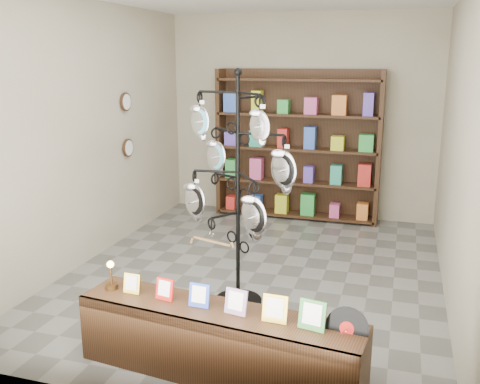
# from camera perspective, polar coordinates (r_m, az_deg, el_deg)

# --- Properties ---
(ground) EXTENTS (5.00, 5.00, 0.00)m
(ground) POSITION_cam_1_polar(r_m,az_deg,el_deg) (6.09, 1.63, -8.56)
(ground) COLOR slate
(ground) RESTS_ON ground
(room_envelope) EXTENTS (5.00, 5.00, 5.00)m
(room_envelope) POSITION_cam_1_polar(r_m,az_deg,el_deg) (5.65, 1.76, 9.06)
(room_envelope) COLOR #B2A88F
(room_envelope) RESTS_ON ground
(display_tree) EXTENTS (1.24, 1.24, 2.26)m
(display_tree) POSITION_cam_1_polar(r_m,az_deg,el_deg) (4.98, -0.22, 2.07)
(display_tree) COLOR black
(display_tree) RESTS_ON ground
(front_shelf) EXTENTS (2.23, 0.69, 0.78)m
(front_shelf) POSITION_cam_1_polar(r_m,az_deg,el_deg) (4.16, -2.36, -15.76)
(front_shelf) COLOR black
(front_shelf) RESTS_ON ground
(back_shelving) EXTENTS (2.42, 0.36, 2.20)m
(back_shelving) POSITION_cam_1_polar(r_m,az_deg,el_deg) (7.97, 6.10, 4.48)
(back_shelving) COLOR black
(back_shelving) RESTS_ON ground
(wall_clocks) EXTENTS (0.03, 0.24, 0.84)m
(wall_clocks) POSITION_cam_1_polar(r_m,az_deg,el_deg) (7.17, -11.98, 7.00)
(wall_clocks) COLOR black
(wall_clocks) RESTS_ON ground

